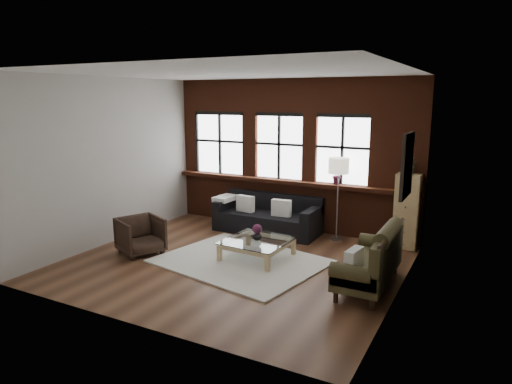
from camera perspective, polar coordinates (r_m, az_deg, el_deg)
The scene contains 26 objects.
floor at distance 8.02m, azimuth -2.66°, elevation -8.78°, with size 5.50×5.50×0.00m, color #4C2D1C.
ceiling at distance 7.52m, azimuth -2.90°, elevation 14.70°, with size 5.50×5.50×0.00m, color white.
wall_back at distance 9.82m, azimuth 4.67°, elevation 4.63°, with size 5.50×5.50×0.00m, color #B2B0A6.
wall_front at distance 5.64m, azimuth -15.78°, elevation -1.10°, with size 5.50×5.50×0.00m, color #B2B0A6.
wall_left at distance 9.30m, azimuth -17.57°, elevation 3.72°, with size 5.00×5.00×0.00m, color #B2B0A6.
wall_right at distance 6.67m, azimuth 18.05°, elevation 0.70°, with size 5.00×5.00×0.00m, color #B2B0A6.
brick_backwall at distance 9.77m, azimuth 4.53°, elevation 4.59°, with size 5.50×0.12×3.20m, color #562414, non-canonical shape.
sill_ledge at distance 9.77m, azimuth 4.27°, elevation 1.27°, with size 5.50×0.30×0.08m, color #562414.
window_left at distance 10.59m, azimuth -4.46°, elevation 5.96°, with size 1.38×0.10×1.50m, color black, non-canonical shape.
window_mid at distance 9.88m, azimuth 2.96°, elevation 5.57°, with size 1.38×0.10×1.50m, color black, non-canonical shape.
window_right at distance 9.38m, azimuth 10.77°, elevation 5.05°, with size 1.38×0.10×1.50m, color black, non-canonical shape.
wall_poster at distance 6.92m, azimuth 18.37°, elevation 3.17°, with size 0.05×0.74×0.94m, color black, non-canonical shape.
shag_rug at distance 8.03m, azimuth -1.93°, elevation -8.63°, with size 2.67×2.10×0.03m, color silver.
dark_sofa at distance 9.64m, azimuth 1.42°, elevation -2.74°, with size 2.21×0.90×0.80m, color black, non-canonical shape.
pillow_a at distance 9.72m, azimuth -1.34°, elevation -1.45°, with size 0.40×0.14×0.34m, color white.
pillow_b at distance 9.35m, azimuth 3.18°, elevation -2.00°, with size 0.40×0.14×0.34m, color white.
vintage_settee at distance 7.08m, azimuth 13.91°, elevation -7.97°, with size 0.77×1.74×0.93m, color #38321A, non-canonical shape.
pillow_settee at distance 6.58m, azimuth 12.13°, elevation -8.39°, with size 0.14×0.38×0.34m, color white.
armchair at distance 8.61m, azimuth -14.22°, elevation -5.30°, with size 0.73×0.75×0.68m, color black.
coffee_table at distance 8.12m, azimuth 0.15°, elevation -7.21°, with size 1.08×1.08×0.36m, color tan, non-canonical shape.
vase at distance 8.04m, azimuth 0.15°, elevation -5.44°, with size 0.16×0.16×0.17m, color #B2B2B2.
flowers at distance 8.01m, azimuth 0.15°, elevation -4.63°, with size 0.17×0.17×0.17m, color #561D3C.
drawer_chest at distance 9.07m, azimuth 18.38°, elevation -2.24°, with size 0.44×0.44×1.42m, color tan.
potted_plant_top at distance 8.91m, azimuth 18.74°, elevation 3.22°, with size 0.29×0.25×0.32m, color #2D5923.
floor_lamp at distance 9.17m, azimuth 10.17°, elevation -0.46°, with size 0.40×0.40×1.80m, color #A5A5A8, non-canonical shape.
sill_plant at distance 9.34m, azimuth 10.20°, elevation 2.09°, with size 0.21×0.17×0.39m, color #561D3C.
Camera 1 is at (3.82, -6.47, 2.81)m, focal length 32.00 mm.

